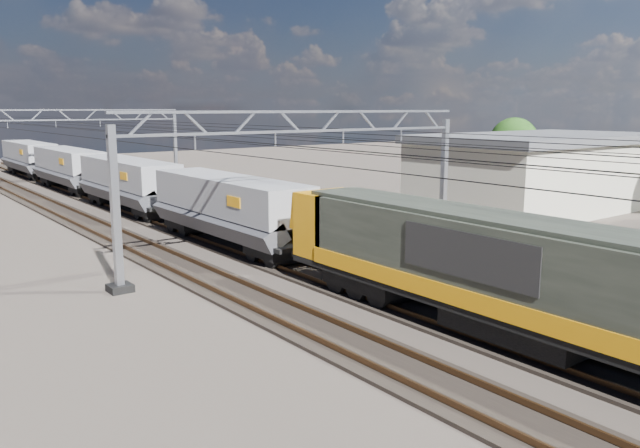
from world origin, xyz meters
TOP-DOWN VIEW (x-y plane):
  - ground at (0.00, 0.00)m, footprint 160.00×160.00m
  - track_outer_west at (-6.00, 0.00)m, footprint 2.60×140.00m
  - track_loco at (-2.00, 0.00)m, footprint 2.60×140.00m
  - track_inner_east at (2.00, 0.00)m, footprint 2.60×140.00m
  - track_outer_east at (6.00, 0.00)m, footprint 2.60×140.00m
  - catenary_gantry_mid at (0.00, 4.00)m, footprint 19.90×0.90m
  - catenary_gantry_far at (0.00, 40.00)m, footprint 19.90×0.90m
  - overhead_wires at (0.00, 8.00)m, footprint 12.03×140.00m
  - locomotive at (-2.00, -9.23)m, footprint 2.76×21.10m
  - hopper_wagon_lead at (-2.00, 8.47)m, footprint 3.38×13.00m
  - hopper_wagon_mid at (-2.00, 22.67)m, footprint 3.38×13.00m
  - hopper_wagon_third at (-2.00, 36.87)m, footprint 3.38×13.00m
  - hopper_wagon_fourth at (-2.00, 51.07)m, footprint 3.38×13.00m
  - industrial_shed at (22.00, 6.00)m, footprint 18.60×10.60m
  - tree_far at (30.32, 13.79)m, footprint 4.86×4.46m

SIDE VIEW (x-z plane):
  - ground at x=0.00m, z-range 0.00..0.00m
  - track_outer_west at x=-6.00m, z-range -0.08..0.22m
  - track_loco at x=-2.00m, z-range -0.08..0.22m
  - track_inner_east at x=2.00m, z-range -0.08..0.22m
  - track_outer_east at x=6.00m, z-range -0.08..0.22m
  - hopper_wagon_lead at x=-2.00m, z-range 0.60..3.86m
  - hopper_wagon_mid at x=-2.00m, z-range 0.60..3.86m
  - hopper_wagon_third at x=-2.00m, z-range 0.60..3.86m
  - hopper_wagon_fourth at x=-2.00m, z-range 0.60..3.86m
  - locomotive at x=-2.00m, z-range 0.52..4.14m
  - industrial_shed at x=22.00m, z-range 0.03..5.43m
  - catenary_gantry_mid at x=0.00m, z-range 0.35..7.46m
  - catenary_gantry_far at x=0.00m, z-range 0.35..7.46m
  - tree_far at x=30.32m, z-range 0.87..7.28m
  - overhead_wires at x=0.00m, z-range 5.48..6.02m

